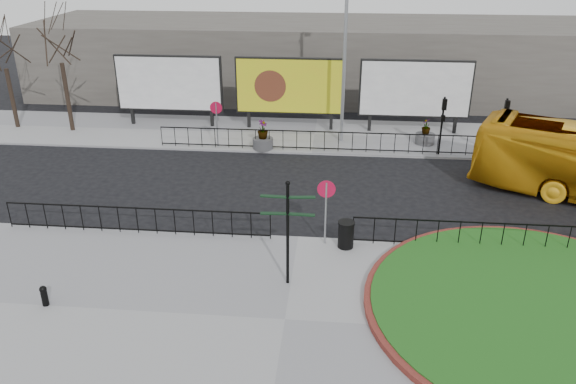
# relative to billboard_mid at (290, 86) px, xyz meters

# --- Properties ---
(ground) EXTENTS (90.00, 90.00, 0.00)m
(ground) POSITION_rel_billboard_mid_xyz_m (1.50, -12.97, -2.60)
(ground) COLOR black
(ground) RESTS_ON ground
(pavement_near) EXTENTS (30.00, 10.00, 0.12)m
(pavement_near) POSITION_rel_billboard_mid_xyz_m (1.50, -17.97, -2.54)
(pavement_near) COLOR gray
(pavement_near) RESTS_ON ground
(pavement_far) EXTENTS (44.00, 6.00, 0.12)m
(pavement_far) POSITION_rel_billboard_mid_xyz_m (1.50, -0.97, -2.54)
(pavement_far) COLOR gray
(pavement_far) RESTS_ON ground
(brick_edge) EXTENTS (10.40, 10.40, 0.18)m
(brick_edge) POSITION_rel_billboard_mid_xyz_m (9.00, -16.97, -2.39)
(brick_edge) COLOR maroon
(brick_edge) RESTS_ON pavement_near
(grass_lawn) EXTENTS (10.00, 10.00, 0.22)m
(grass_lawn) POSITION_rel_billboard_mid_xyz_m (9.00, -16.97, -2.37)
(grass_lawn) COLOR #154E14
(grass_lawn) RESTS_ON pavement_near
(railing_near_left) EXTENTS (10.00, 0.10, 1.10)m
(railing_near_left) POSITION_rel_billboard_mid_xyz_m (-4.50, -13.27, -1.93)
(railing_near_left) COLOR black
(railing_near_left) RESTS_ON pavement_near
(railing_near_right) EXTENTS (9.00, 0.10, 1.10)m
(railing_near_right) POSITION_rel_billboard_mid_xyz_m (8.00, -13.27, -1.93)
(railing_near_right) COLOR black
(railing_near_right) RESTS_ON pavement_near
(railing_far) EXTENTS (18.00, 0.10, 1.10)m
(railing_far) POSITION_rel_billboard_mid_xyz_m (2.50, -3.67, -1.93)
(railing_far) COLOR black
(railing_far) RESTS_ON pavement_far
(speed_sign_far) EXTENTS (0.64, 0.07, 2.47)m
(speed_sign_far) POSITION_rel_billboard_mid_xyz_m (-3.50, -3.57, -0.68)
(speed_sign_far) COLOR gray
(speed_sign_far) RESTS_ON pavement_far
(speed_sign_near) EXTENTS (0.64, 0.07, 2.47)m
(speed_sign_near) POSITION_rel_billboard_mid_xyz_m (2.50, -13.37, -0.68)
(speed_sign_near) COLOR gray
(speed_sign_near) RESTS_ON pavement_near
(billboard_left) EXTENTS (6.20, 0.31, 4.10)m
(billboard_left) POSITION_rel_billboard_mid_xyz_m (-7.00, 0.00, 0.00)
(billboard_left) COLOR black
(billboard_left) RESTS_ON pavement_far
(billboard_mid) EXTENTS (6.20, 0.31, 4.10)m
(billboard_mid) POSITION_rel_billboard_mid_xyz_m (0.00, 0.00, 0.00)
(billboard_mid) COLOR black
(billboard_mid) RESTS_ON pavement_far
(billboard_right) EXTENTS (6.20, 0.31, 4.10)m
(billboard_right) POSITION_rel_billboard_mid_xyz_m (7.00, 0.00, 0.00)
(billboard_right) COLOR black
(billboard_right) RESTS_ON pavement_far
(lamp_post) EXTENTS (0.74, 0.18, 9.23)m
(lamp_post) POSITION_rel_billboard_mid_xyz_m (3.01, -1.97, 2.23)
(lamp_post) COLOR gray
(lamp_post) RESTS_ON pavement_far
(signal_pole_a) EXTENTS (0.22, 0.26, 3.00)m
(signal_pole_a) POSITION_rel_billboard_mid_xyz_m (8.00, -3.63, -0.50)
(signal_pole_a) COLOR black
(signal_pole_a) RESTS_ON pavement_far
(signal_pole_b) EXTENTS (0.22, 0.26, 3.00)m
(signal_pole_b) POSITION_rel_billboard_mid_xyz_m (11.00, -3.63, -0.50)
(signal_pole_b) COLOR black
(signal_pole_b) RESTS_ON pavement_far
(tree_left) EXTENTS (2.00, 2.00, 7.00)m
(tree_left) POSITION_rel_billboard_mid_xyz_m (-12.50, -1.47, 1.02)
(tree_left) COLOR #2D2119
(tree_left) RESTS_ON pavement_far
(tree_mid) EXTENTS (2.00, 2.00, 6.20)m
(tree_mid) POSITION_rel_billboard_mid_xyz_m (-16.00, -1.17, 0.62)
(tree_mid) COLOR #2D2119
(tree_mid) RESTS_ON pavement_far
(building_backdrop) EXTENTS (40.00, 10.00, 5.00)m
(building_backdrop) POSITION_rel_billboard_mid_xyz_m (1.50, 9.03, -0.10)
(building_backdrop) COLOR #5A554F
(building_backdrop) RESTS_ON ground
(fingerpost_sign) EXTENTS (1.67, 0.28, 3.57)m
(fingerpost_sign) POSITION_rel_billboard_mid_xyz_m (1.40, -16.05, -0.32)
(fingerpost_sign) COLOR black
(fingerpost_sign) RESTS_ON pavement_near
(bollard) EXTENTS (0.22, 0.22, 0.67)m
(bollard) POSITION_rel_billboard_mid_xyz_m (-5.77, -17.95, -2.11)
(bollard) COLOR black
(bollard) RESTS_ON pavement_near
(litter_bin) EXTENTS (0.61, 0.61, 1.00)m
(litter_bin) POSITION_rel_billboard_mid_xyz_m (3.25, -13.57, -1.97)
(litter_bin) COLOR black
(litter_bin) RESTS_ON pavement_near
(planter_a) EXTENTS (1.07, 1.07, 1.54)m
(planter_a) POSITION_rel_billboard_mid_xyz_m (-1.09, -3.57, -1.96)
(planter_a) COLOR #4C4C4F
(planter_a) RESTS_ON pavement_far
(planter_c) EXTENTS (1.04, 1.04, 1.39)m
(planter_c) POSITION_rel_billboard_mid_xyz_m (7.50, -1.97, -2.03)
(planter_c) COLOR #4C4C4F
(planter_c) RESTS_ON pavement_far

